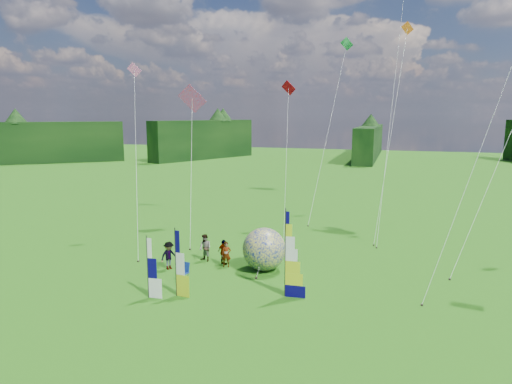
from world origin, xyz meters
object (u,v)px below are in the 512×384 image
(feather_banner_main, at_px, (285,255))
(spectator_a, at_px, (226,254))
(spectator_b, at_px, (205,248))
(side_banner_left, at_px, (176,263))
(spectator_c, at_px, (169,255))
(spectator_d, at_px, (224,252))
(bol_inflatable, at_px, (264,249))
(camp_chair, at_px, (183,272))
(kite_whale, at_px, (393,88))
(side_banner_far, at_px, (148,268))

(feather_banner_main, relative_size, spectator_a, 2.82)
(spectator_a, xyz_separation_m, spectator_b, (-1.81, 0.69, 0.08))
(side_banner_left, height_order, spectator_c, side_banner_left)
(spectator_a, height_order, spectator_b, spectator_b)
(spectator_c, distance_m, spectator_d, 3.60)
(bol_inflatable, bearing_deg, side_banner_left, -121.83)
(bol_inflatable, height_order, camp_chair, bol_inflatable)
(kite_whale, bearing_deg, camp_chair, -118.32)
(camp_chair, bearing_deg, kite_whale, 67.71)
(side_banner_left, xyz_separation_m, kite_whale, (10.64, 18.86, 10.22))
(kite_whale, bearing_deg, spectator_a, -119.81)
(side_banner_left, distance_m, spectator_d, 5.85)
(side_banner_far, bearing_deg, bol_inflatable, 48.79)
(feather_banner_main, relative_size, spectator_c, 2.63)
(side_banner_far, height_order, spectator_d, side_banner_far)
(camp_chair, bearing_deg, spectator_a, 74.77)
(camp_chair, distance_m, kite_whale, 23.22)
(feather_banner_main, height_order, camp_chair, feather_banner_main)
(spectator_c, distance_m, kite_whale, 22.88)
(spectator_c, bearing_deg, side_banner_left, -116.75)
(feather_banner_main, height_order, spectator_b, feather_banner_main)
(spectator_d, distance_m, camp_chair, 3.75)
(bol_inflatable, xyz_separation_m, spectator_a, (-2.55, -0.17, -0.54))
(feather_banner_main, xyz_separation_m, spectator_b, (-6.69, 4.34, -1.47))
(spectator_b, bearing_deg, spectator_c, -101.05)
(spectator_a, bearing_deg, feather_banner_main, -54.97)
(side_banner_left, bearing_deg, spectator_a, 86.21)
(side_banner_far, relative_size, spectator_a, 1.99)
(spectator_c, bearing_deg, spectator_a, -35.76)
(bol_inflatable, bearing_deg, kite_whale, 61.60)
(kite_whale, bearing_deg, side_banner_far, -115.47)
(bol_inflatable, xyz_separation_m, spectator_c, (-5.94, -1.70, -0.48))
(side_banner_far, height_order, spectator_a, side_banner_far)
(camp_chair, bearing_deg, side_banner_left, -59.62)
(feather_banner_main, bearing_deg, spectator_d, 139.15)
(side_banner_far, xyz_separation_m, camp_chair, (0.61, 2.92, -1.15))
(bol_inflatable, bearing_deg, spectator_d, 175.83)
(spectator_a, height_order, kite_whale, kite_whale)
(side_banner_left, distance_m, bol_inflatable, 6.52)
(feather_banner_main, relative_size, side_banner_left, 1.28)
(side_banner_left, xyz_separation_m, spectator_a, (0.88, 5.35, -1.02))
(bol_inflatable, distance_m, kite_whale, 18.55)
(bol_inflatable, bearing_deg, camp_chair, -141.61)
(side_banner_left, height_order, camp_chair, side_banner_left)
(feather_banner_main, distance_m, spectator_b, 8.11)
(side_banner_left, height_order, kite_whale, kite_whale)
(spectator_b, relative_size, camp_chair, 1.70)
(side_banner_left, bearing_deg, spectator_c, 128.77)
(side_banner_far, bearing_deg, spectator_d, 69.88)
(side_banner_far, xyz_separation_m, spectator_a, (2.22, 6.04, -0.85))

